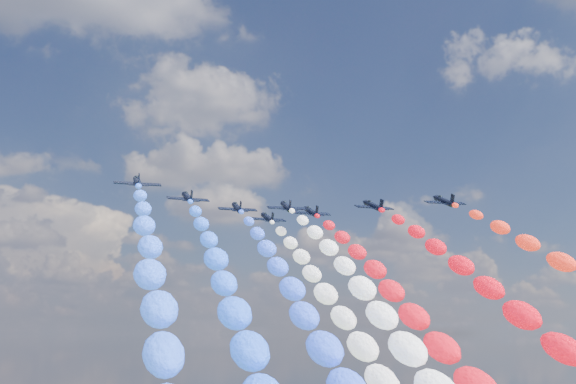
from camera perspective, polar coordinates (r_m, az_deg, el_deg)
name	(u,v)px	position (r m, az deg, el deg)	size (l,w,h in m)	color
jet_0	(137,182)	(134.13, -12.48, 0.84)	(8.88, 11.91, 2.62)	black
trail_0	(158,361)	(73.13, -10.85, -13.72)	(5.79, 112.53, 64.94)	blue
jet_1	(188,197)	(147.44, -8.39, -0.45)	(8.88, 11.91, 2.62)	black
trail_1	(241,356)	(87.32, -3.98, -13.55)	(5.79, 112.53, 64.94)	blue
jet_2	(237,208)	(158.24, -4.27, -1.31)	(8.88, 11.91, 2.62)	black
trail_2	(315,354)	(99.34, 2.27, -13.35)	(5.79, 112.53, 64.94)	blue
jet_3	(286,206)	(156.33, -0.14, -1.22)	(8.88, 11.91, 2.62)	black
trail_3	(397,354)	(98.95, 9.10, -13.22)	(5.79, 112.53, 64.94)	white
jet_4	(268,218)	(171.92, -1.72, -2.18)	(8.88, 11.91, 2.62)	black
trail_4	(352,351)	(114.00, 5.41, -13.10)	(5.79, 112.53, 64.94)	white
jet_5	(311,212)	(163.19, 1.94, -1.66)	(8.88, 11.91, 2.62)	black
trail_5	(429,353)	(106.76, 11.73, -13.01)	(5.79, 112.53, 64.94)	red
jet_6	(373,206)	(156.72, 7.14, -1.15)	(8.88, 11.91, 2.62)	black
trail_6	(541,354)	(103.09, 20.42, -12.58)	(5.79, 112.53, 64.94)	red
jet_7	(444,201)	(153.78, 12.91, -0.74)	(8.88, 11.91, 2.62)	black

